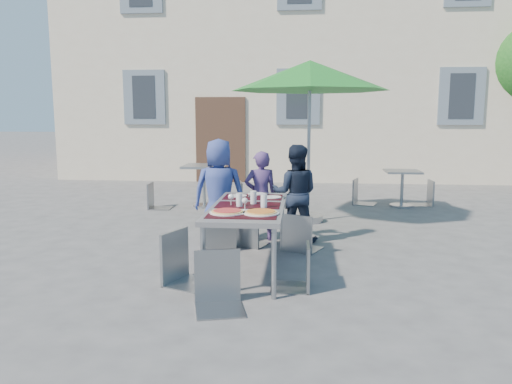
# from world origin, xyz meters

# --- Properties ---
(ground) EXTENTS (90.00, 90.00, 0.00)m
(ground) POSITION_xyz_m (0.00, 0.00, 0.00)
(ground) COLOR #4D4D50
(ground) RESTS_ON ground
(building) EXTENTS (13.60, 8.20, 11.10)m
(building) POSITION_xyz_m (-0.00, 11.50, 4.85)
(building) COLOR beige
(building) RESTS_ON ground
(dining_table) EXTENTS (0.80, 1.85, 0.76)m
(dining_table) POSITION_xyz_m (-0.45, 0.02, 0.70)
(dining_table) COLOR #444449
(dining_table) RESTS_ON ground
(pizza_near_left) EXTENTS (0.37, 0.37, 0.03)m
(pizza_near_left) POSITION_xyz_m (-0.61, -0.46, 0.77)
(pizza_near_left) COLOR white
(pizza_near_left) RESTS_ON dining_table
(pizza_near_right) EXTENTS (0.37, 0.37, 0.03)m
(pizza_near_right) POSITION_xyz_m (-0.27, -0.46, 0.77)
(pizza_near_right) COLOR white
(pizza_near_right) RESTS_ON dining_table
(glassware) EXTENTS (0.44, 0.41, 0.15)m
(glassware) POSITION_xyz_m (-0.43, -0.05, 0.83)
(glassware) COLOR silver
(glassware) RESTS_ON dining_table
(place_settings) EXTENTS (0.69, 0.46, 0.01)m
(place_settings) POSITION_xyz_m (-0.43, 0.65, 0.76)
(place_settings) COLOR white
(place_settings) RESTS_ON dining_table
(child_0) EXTENTS (0.72, 0.48, 1.43)m
(child_0) POSITION_xyz_m (-0.98, 1.19, 0.72)
(child_0) COLOR #32438B
(child_0) RESTS_ON ground
(child_1) EXTENTS (0.51, 0.40, 1.25)m
(child_1) POSITION_xyz_m (-0.43, 1.43, 0.63)
(child_1) COLOR #4D356D
(child_1) RESTS_ON ground
(child_2) EXTENTS (0.67, 0.40, 1.35)m
(child_2) POSITION_xyz_m (0.04, 1.42, 0.67)
(child_2) COLOR #161F31
(child_2) RESTS_ON ground
(chair_0) EXTENTS (0.46, 0.47, 0.94)m
(chair_0) POSITION_xyz_m (-0.91, 0.88, 0.55)
(chair_0) COLOR gray
(chair_0) RESTS_ON ground
(chair_1) EXTENTS (0.49, 0.49, 0.85)m
(chair_1) POSITION_xyz_m (-0.56, 1.05, 0.49)
(chair_1) COLOR gray
(chair_1) RESTS_ON ground
(chair_2) EXTENTS (0.55, 0.55, 0.94)m
(chair_2) POSITION_xyz_m (0.13, 0.88, 0.55)
(chair_2) COLOR gray
(chair_2) RESTS_ON ground
(chair_3) EXTENTS (0.61, 0.60, 1.05)m
(chair_3) POSITION_xyz_m (-1.08, -0.47, 0.62)
(chair_3) COLOR gray
(chair_3) RESTS_ON ground
(chair_4) EXTENTS (0.40, 0.39, 0.87)m
(chair_4) POSITION_xyz_m (0.12, -0.53, 0.51)
(chair_4) COLOR gray
(chair_4) RESTS_ON ground
(chair_5) EXTENTS (0.53, 0.53, 0.97)m
(chair_5) POSITION_xyz_m (-0.61, -1.07, 0.57)
(chair_5) COLOR gray
(chair_5) RESTS_ON ground
(patio_umbrella) EXTENTS (2.52, 2.52, 2.60)m
(patio_umbrella) POSITION_xyz_m (0.24, 2.73, 2.34)
(patio_umbrella) COLOR #A9AAB0
(patio_umbrella) RESTS_ON ground
(cafe_table_0) EXTENTS (0.75, 0.75, 0.80)m
(cafe_table_0) POSITION_xyz_m (-1.73, 3.89, 0.57)
(cafe_table_0) COLOR #A9AAB0
(cafe_table_0) RESTS_ON ground
(bg_chair_l_0) EXTENTS (0.42, 0.42, 0.91)m
(bg_chair_l_0) POSITION_xyz_m (-2.61, 3.63, 0.53)
(bg_chair_l_0) COLOR gray
(bg_chair_l_0) RESTS_ON ground
(bg_chair_r_0) EXTENTS (0.55, 0.54, 1.03)m
(bg_chair_r_0) POSITION_xyz_m (-1.08, 3.51, 0.60)
(bg_chair_r_0) COLOR gray
(bg_chair_r_0) RESTS_ON ground
(cafe_table_1) EXTENTS (0.65, 0.65, 0.70)m
(cafe_table_1) POSITION_xyz_m (2.04, 4.27, 0.46)
(cafe_table_1) COLOR #A9AAB0
(cafe_table_1) RESTS_ON ground
(bg_chair_l_1) EXTENTS (0.53, 0.52, 0.94)m
(bg_chair_l_1) POSITION_xyz_m (1.28, 4.48, 0.55)
(bg_chair_l_1) COLOR gray
(bg_chair_l_1) RESTS_ON ground
(bg_chair_r_1) EXTENTS (0.43, 0.43, 0.94)m
(bg_chair_r_1) POSITION_xyz_m (2.53, 4.44, 0.55)
(bg_chair_r_1) COLOR gray
(bg_chair_r_1) RESTS_ON ground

